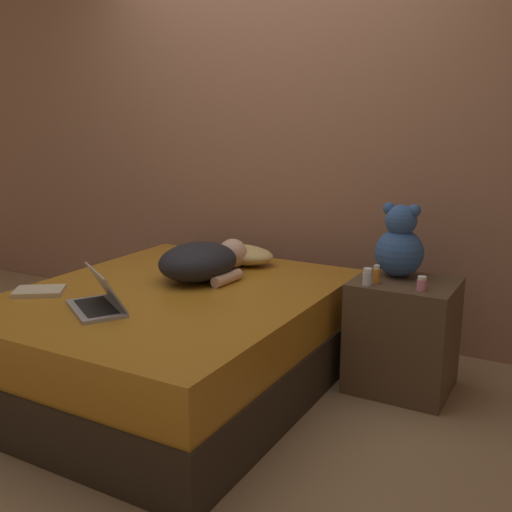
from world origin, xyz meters
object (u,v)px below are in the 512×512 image
(book, at_px, (39,291))
(pillow, at_px, (238,254))
(bottle_pink, at_px, (422,284))
(person_lying, at_px, (204,261))
(laptop, at_px, (100,300))
(bottle_orange, at_px, (377,274))
(bottle_clear, at_px, (367,277))
(teddy_bear, at_px, (400,245))

(book, bearing_deg, pillow, 61.10)
(bottle_pink, xyz_separation_m, book, (-1.73, -0.80, -0.08))
(book, bearing_deg, person_lying, 48.75)
(laptop, relative_size, bottle_orange, 4.52)
(person_lying, bearing_deg, bottle_pink, 11.99)
(bottle_clear, bearing_deg, person_lying, -173.09)
(bottle_pink, bearing_deg, book, -155.28)
(laptop, height_order, bottle_clear, laptop)
(bottle_pink, bearing_deg, bottle_orange, 174.21)
(teddy_bear, distance_m, bottle_orange, 0.22)
(person_lying, distance_m, bottle_pink, 1.17)
(person_lying, height_order, bottle_clear, person_lying)
(teddy_bear, relative_size, bottle_clear, 4.51)
(teddy_bear, relative_size, book, 1.32)
(laptop, xyz_separation_m, bottle_pink, (1.28, 0.83, 0.05))
(bottle_pink, xyz_separation_m, bottle_orange, (-0.23, 0.02, 0.01))
(teddy_bear, height_order, bottle_orange, teddy_bear)
(laptop, xyz_separation_m, bottle_clear, (1.02, 0.80, 0.06))
(bottle_clear, xyz_separation_m, book, (-1.47, -0.76, -0.09))
(pillow, height_order, bottle_clear, bottle_clear)
(bottle_pink, bearing_deg, bottle_clear, -171.49)
(person_lying, bearing_deg, teddy_bear, 24.13)
(laptop, xyz_separation_m, book, (-0.45, 0.04, -0.03))
(teddy_bear, relative_size, bottle_orange, 4.24)
(bottle_pink, height_order, book, bottle_pink)
(pillow, distance_m, person_lying, 0.38)
(bottle_clear, height_order, bottle_orange, bottle_orange)
(pillow, height_order, teddy_bear, teddy_bear)
(teddy_bear, distance_m, book, 1.86)
(laptop, bearing_deg, person_lying, 112.47)
(bottle_pink, relative_size, bottle_clear, 0.82)
(book, bearing_deg, bottle_pink, 24.72)
(bottle_pink, relative_size, book, 0.24)
(laptop, bearing_deg, bottle_clear, 70.13)
(teddy_bear, bearing_deg, bottle_clear, -109.79)
(bottle_orange, distance_m, book, 1.71)
(laptop, bearing_deg, bottle_pink, 65.30)
(person_lying, relative_size, laptop, 1.60)
(bottle_clear, height_order, book, bottle_clear)
(bottle_pink, bearing_deg, pillow, 168.87)
(person_lying, height_order, laptop, person_lying)
(teddy_bear, distance_m, bottle_pink, 0.30)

